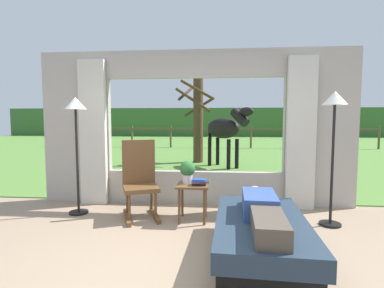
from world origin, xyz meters
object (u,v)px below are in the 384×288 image
object	(u,v)px
horse	(225,129)
recliner_sofa	(261,238)
side_table	(193,191)
floor_lamp_right	(334,118)
book_stack	(199,182)
pasture_tree	(198,117)
rocking_chair	(140,179)
potted_plant	(188,170)
reclining_person	(262,210)
floor_lamp_left	(76,120)

from	to	relation	value
horse	recliner_sofa	bearing A→B (deg)	51.63
side_table	floor_lamp_right	bearing A→B (deg)	-0.65
book_stack	pasture_tree	distance (m)	5.73
rocking_chair	horse	world-z (taller)	horse
rocking_chair	side_table	size ratio (longest dim) A/B	2.15
rocking_chair	potted_plant	distance (m)	0.73
recliner_sofa	pasture_tree	bearing A→B (deg)	102.30
book_stack	floor_lamp_right	distance (m)	1.98
rocking_chair	horse	xyz separation A→B (m)	(1.33, 4.46, 0.61)
side_table	potted_plant	distance (m)	0.29
floor_lamp_right	horse	bearing A→B (deg)	105.98
side_table	book_stack	bearing A→B (deg)	-33.37
book_stack	floor_lamp_right	size ratio (longest dim) A/B	0.12
side_table	book_stack	world-z (taller)	book_stack
reclining_person	book_stack	world-z (taller)	reclining_person
recliner_sofa	book_stack	distance (m)	1.28
reclining_person	side_table	distance (m)	1.38
reclining_person	potted_plant	bearing A→B (deg)	129.09
rocking_chair	side_table	world-z (taller)	rocking_chair
horse	pasture_tree	world-z (taller)	pasture_tree
recliner_sofa	reclining_person	distance (m)	0.31
floor_lamp_left	floor_lamp_right	bearing A→B (deg)	-2.91
rocking_chair	side_table	bearing A→B (deg)	-31.14
recliner_sofa	side_table	xyz separation A→B (m)	(-0.79, 1.07, 0.21)
floor_lamp_right	reclining_person	bearing A→B (deg)	-134.18
floor_lamp_left	pasture_tree	xyz separation A→B (m)	(1.43, 5.42, 0.09)
recliner_sofa	rocking_chair	world-z (taller)	rocking_chair
rocking_chair	potted_plant	size ratio (longest dim) A/B	3.50
rocking_chair	floor_lamp_left	size ratio (longest dim) A/B	0.64
book_stack	pasture_tree	bearing A→B (deg)	94.24
recliner_sofa	rocking_chair	distance (m)	2.01
book_stack	pasture_tree	size ratio (longest dim) A/B	0.08
floor_lamp_right	pasture_tree	bearing A→B (deg)	111.32
side_table	floor_lamp_right	size ratio (longest dim) A/B	0.29
potted_plant	floor_lamp_right	xyz separation A→B (m)	(1.94, -0.08, 0.74)
recliner_sofa	potted_plant	xyz separation A→B (m)	(-0.87, 1.13, 0.48)
recliner_sofa	book_stack	xyz separation A→B (m)	(-0.70, 1.01, 0.35)
side_table	horse	size ratio (longest dim) A/B	0.30
floor_lamp_right	floor_lamp_left	bearing A→B (deg)	177.09
recliner_sofa	floor_lamp_left	bearing A→B (deg)	156.87
floor_lamp_right	horse	xyz separation A→B (m)	(-1.32, 4.60, -0.29)
side_table	potted_plant	size ratio (longest dim) A/B	1.63
potted_plant	floor_lamp_left	bearing A→B (deg)	176.50
reclining_person	side_table	world-z (taller)	reclining_person
side_table	horse	world-z (taller)	horse
potted_plant	book_stack	bearing A→B (deg)	-35.04
book_stack	floor_lamp_left	distance (m)	2.04
reclining_person	rocking_chair	size ratio (longest dim) A/B	1.28
horse	book_stack	bearing A→B (deg)	43.59
rocking_chair	book_stack	distance (m)	0.90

